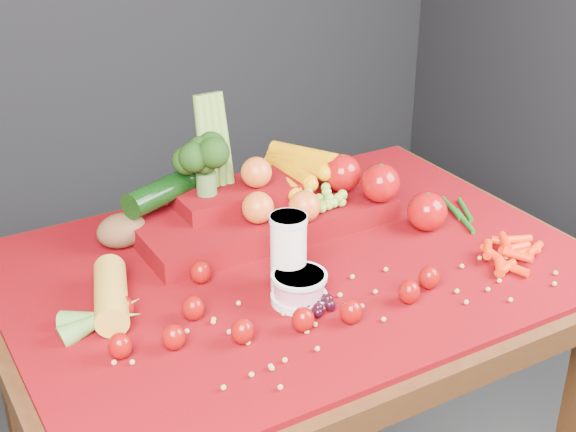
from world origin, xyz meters
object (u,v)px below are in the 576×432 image
milk_glass (288,250)px  produce_mound (273,199)px  yogurt_bowl (299,287)px  table (293,310)px

milk_glass → produce_mound: (0.10, 0.23, -0.02)m
milk_glass → yogurt_bowl: size_ratio=1.46×
yogurt_bowl → produce_mound: size_ratio=0.17×
produce_mound → milk_glass: bearing=-113.1°
table → yogurt_bowl: size_ratio=11.17×
table → milk_glass: bearing=-126.0°
table → produce_mound: bearing=74.4°
table → milk_glass: 0.21m
table → milk_glass: (-0.06, -0.08, 0.18)m
yogurt_bowl → table: bearing=63.6°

